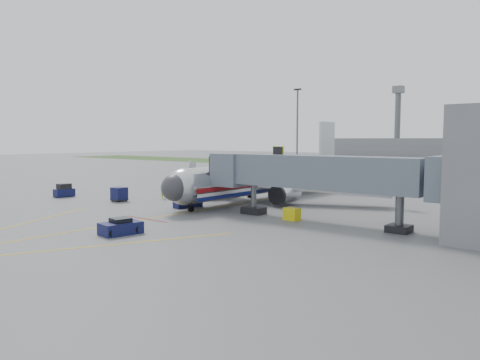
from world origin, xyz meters
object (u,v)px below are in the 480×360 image
Objects in this scene: airliner at (266,178)px; belt_loader at (188,203)px; pushback_tug at (121,227)px; ramp_worker at (164,192)px; baggage_tug at (64,191)px.

airliner reaches higher than belt_loader.
pushback_tug is 1.92× the size of ramp_worker.
airliner is at bearing 34.18° from baggage_tug.
belt_loader is at bearing -102.55° from airliner.
belt_loader is at bearing 10.78° from baggage_tug.
ramp_worker is at bearing -141.20° from airliner.
belt_loader is (-2.50, -11.21, -2.18)m from airliner.
pushback_tug is at bearing -64.93° from belt_loader.
pushback_tug is 22.07m from ramp_worker.
ramp_worker is at bearing 129.71° from pushback_tug.
airliner reaches higher than ramp_worker.
belt_loader is (-6.49, 13.88, -0.08)m from pushback_tug.
airliner is 11.69m from belt_loader.
airliner is at bearing 99.05° from pushback_tug.
ramp_worker is at bearing 157.88° from belt_loader.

